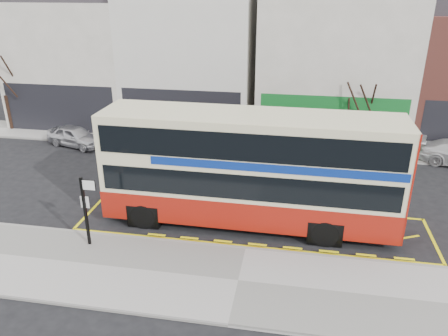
% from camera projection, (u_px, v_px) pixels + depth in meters
% --- Properties ---
extents(ground, '(120.00, 120.00, 0.00)m').
position_uv_depth(ground, '(247.00, 245.00, 16.41)').
color(ground, black).
rests_on(ground, ground).
extents(pavement, '(40.00, 4.00, 0.15)m').
position_uv_depth(pavement, '(238.00, 282.00, 14.30)').
color(pavement, '#A8A49F').
rests_on(pavement, ground).
extents(kerb, '(40.00, 0.15, 0.15)m').
position_uv_depth(kerb, '(246.00, 249.00, 16.04)').
color(kerb, gray).
rests_on(kerb, ground).
extents(far_pavement, '(50.00, 3.00, 0.15)m').
position_uv_depth(far_pavement, '(270.00, 145.00, 26.34)').
color(far_pavement, '#A8A49F').
rests_on(far_pavement, ground).
extents(road_markings, '(14.00, 3.40, 0.01)m').
position_uv_depth(road_markings, '(252.00, 224.00, 17.86)').
color(road_markings, '#FFF30D').
rests_on(road_markings, ground).
extents(terrace_far_left, '(8.00, 8.01, 10.80)m').
position_uv_depth(terrace_far_left, '(82.00, 49.00, 30.24)').
color(terrace_far_left, silver).
rests_on(terrace_far_left, ground).
extents(terrace_left, '(8.00, 8.01, 11.80)m').
position_uv_depth(terrace_left, '(195.00, 45.00, 28.77)').
color(terrace_left, silver).
rests_on(terrace_left, ground).
extents(terrace_green_shop, '(9.00, 8.01, 11.30)m').
position_uv_depth(terrace_green_shop, '(334.00, 52.00, 27.43)').
color(terrace_green_shop, silver).
rests_on(terrace_green_shop, ground).
extents(double_decker_bus, '(11.55, 2.78, 4.60)m').
position_uv_depth(double_decker_bus, '(250.00, 168.00, 17.06)').
color(double_decker_bus, beige).
rests_on(double_decker_bus, ground).
extents(bus_stop_post, '(0.67, 0.12, 2.71)m').
position_uv_depth(bus_stop_post, '(86.00, 205.00, 15.60)').
color(bus_stop_post, black).
rests_on(bus_stop_post, pavement).
extents(car_silver, '(3.89, 2.45, 1.24)m').
position_uv_depth(car_silver, '(75.00, 136.00, 26.14)').
color(car_silver, '#B9B8BE').
rests_on(car_silver, ground).
extents(car_grey, '(4.03, 1.80, 1.28)m').
position_uv_depth(car_grey, '(295.00, 146.00, 24.53)').
color(car_grey, '#3D3F45').
rests_on(car_grey, ground).
extents(street_tree_right, '(2.43, 2.43, 5.24)m').
position_uv_depth(street_tree_right, '(362.00, 91.00, 24.14)').
color(street_tree_right, black).
rests_on(street_tree_right, ground).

